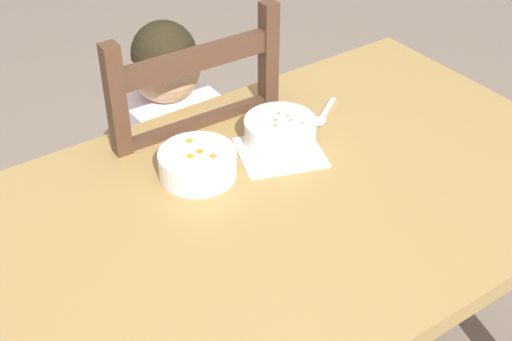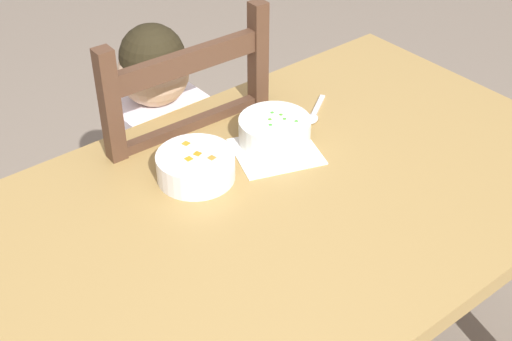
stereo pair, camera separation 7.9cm
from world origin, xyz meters
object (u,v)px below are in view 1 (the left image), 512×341
Objects in this scene: dining_table at (255,249)px; spoon at (322,117)px; dining_chair at (180,194)px; bowl_of_carrots at (198,163)px; child_figure at (177,145)px; bowl_of_peas at (280,131)px.

spoon is at bearing 29.85° from dining_table.
dining_chair is (0.07, 0.45, -0.18)m from dining_table.
child_figure is at bearing 70.14° from bowl_of_carrots.
spoon is at bearing 3.90° from bowl_of_carrots.
bowl_of_peas reaches higher than spoon.
bowl_of_peas is at bearing -0.01° from bowl_of_carrots.
child_figure is at bearing -39.64° from dining_chair.
bowl_of_peas is at bearing 41.58° from dining_table.
bowl_of_carrots is at bearing 101.27° from dining_table.
spoon is (0.35, 0.02, -0.03)m from bowl_of_carrots.
spoon is (0.25, -0.27, 0.29)m from dining_chair.
dining_chair is 6.36× the size of bowl_of_peas.
bowl_of_carrots reaches higher than spoon.
dining_chair is 0.47m from spoon.
bowl_of_peas is (0.18, 0.16, 0.14)m from dining_table.
child_figure is (0.07, 0.45, -0.03)m from dining_table.
child_figure is 5.97× the size of bowl_of_peas.
dining_chair is 0.45m from bowl_of_carrots.
child_figure reaches higher than dining_table.
dining_chair reaches higher than child_figure.
bowl_of_peas is at bearing -170.28° from spoon.
child_figure is at bearing 132.43° from spoon.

